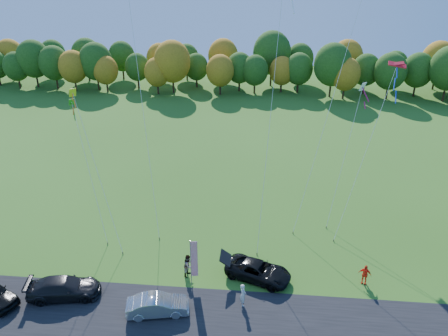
# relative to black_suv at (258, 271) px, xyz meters

# --- Properties ---
(ground) EXTENTS (160.00, 160.00, 0.00)m
(ground) POSITION_rel_black_suv_xyz_m (-3.22, -0.62, -0.72)
(ground) COLOR #2D5B18
(asphalt_strip) EXTENTS (90.00, 6.00, 0.01)m
(asphalt_strip) POSITION_rel_black_suv_xyz_m (-3.22, -4.62, -0.72)
(asphalt_strip) COLOR black
(asphalt_strip) RESTS_ON ground
(tree_line) EXTENTS (116.00, 12.00, 10.00)m
(tree_line) POSITION_rel_black_suv_xyz_m (-3.22, 54.38, -0.72)
(tree_line) COLOR #1E4711
(tree_line) RESTS_ON ground
(black_suv) EXTENTS (5.69, 4.03, 1.44)m
(black_suv) POSITION_rel_black_suv_xyz_m (0.00, 0.00, 0.00)
(black_suv) COLOR black
(black_suv) RESTS_ON ground
(silver_sedan) EXTENTS (4.62, 2.41, 1.45)m
(silver_sedan) POSITION_rel_black_suv_xyz_m (-7.00, -4.50, 0.00)
(silver_sedan) COLOR #ADACB1
(silver_sedan) RESTS_ON ground
(dark_truck_a) EXTENTS (5.66, 3.14, 1.55)m
(dark_truck_a) POSITION_rel_black_suv_xyz_m (-14.36, -3.44, 0.06)
(dark_truck_a) COLOR black
(dark_truck_a) RESTS_ON ground
(person_tailgate_a) EXTENTS (0.55, 0.73, 1.82)m
(person_tailgate_a) POSITION_rel_black_suv_xyz_m (-1.04, -3.06, 0.19)
(person_tailgate_a) COLOR silver
(person_tailgate_a) RESTS_ON ground
(person_tailgate_b) EXTENTS (0.96, 1.09, 1.89)m
(person_tailgate_b) POSITION_rel_black_suv_xyz_m (-5.54, -0.12, 0.23)
(person_tailgate_b) COLOR gray
(person_tailgate_b) RESTS_ON ground
(person_east) EXTENTS (1.06, 0.69, 1.67)m
(person_east) POSITION_rel_black_suv_xyz_m (8.23, 0.20, 0.12)
(person_east) COLOR #F83217
(person_east) RESTS_ON ground
(feather_flag) EXTENTS (0.55, 0.15, 4.20)m
(feather_flag) POSITION_rel_black_suv_xyz_m (-4.88, -1.36, 1.85)
(feather_flag) COLOR #999999
(feather_flag) RESTS_ON ground
(kite_delta_blue) EXTENTS (6.49, 12.03, 32.94)m
(kite_delta_blue) POSITION_rel_black_suv_xyz_m (-11.39, 9.92, 15.17)
(kite_delta_blue) COLOR #4C3F33
(kite_delta_blue) RESTS_ON ground
(kite_parafoil_orange) EXTENTS (8.55, 12.01, 26.50)m
(kite_parafoil_orange) POSITION_rel_black_suv_xyz_m (6.54, 12.33, 12.35)
(kite_parafoil_orange) COLOR #4C3F33
(kite_parafoil_orange) RESTS_ON ground
(kite_delta_red) EXTENTS (2.74, 10.04, 24.27)m
(kite_delta_red) POSITION_rel_black_suv_xyz_m (0.57, 7.75, 11.45)
(kite_delta_red) COLOR #4C3F33
(kite_delta_red) RESTS_ON ground
(kite_parafoil_rainbow) EXTENTS (7.08, 8.98, 14.78)m
(kite_parafoil_rainbow) POSITION_rel_black_suv_xyz_m (9.37, 9.89, 6.49)
(kite_parafoil_rainbow) COLOR #4C3F33
(kite_parafoil_rainbow) RESTS_ON ground
(kite_diamond_yellow) EXTENTS (5.32, 5.70, 13.46)m
(kite_diamond_yellow) POSITION_rel_black_suv_xyz_m (-13.98, 4.59, 5.74)
(kite_diamond_yellow) COLOR #4C3F33
(kite_diamond_yellow) RESTS_ON ground
(kite_diamond_green) EXTENTS (3.78, 4.60, 12.37)m
(kite_diamond_green) POSITION_rel_black_suv_xyz_m (-15.05, 5.35, 5.29)
(kite_diamond_green) COLOR #4C3F33
(kite_diamond_green) RESTS_ON ground
(kite_diamond_white) EXTENTS (3.85, 7.65, 12.70)m
(kite_diamond_white) POSITION_rel_black_suv_xyz_m (7.81, 11.28, 5.33)
(kite_diamond_white) COLOR #4C3F33
(kite_diamond_white) RESTS_ON ground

